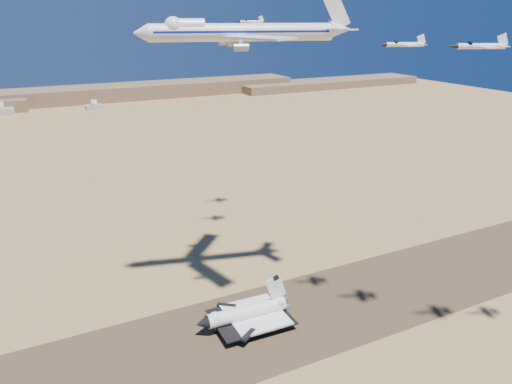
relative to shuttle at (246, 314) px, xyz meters
name	(u,v)px	position (x,y,z in m)	size (l,w,h in m)	color
ground	(224,338)	(-10.22, -3.52, -4.76)	(1200.00, 1200.00, 0.00)	#A37548
runway	(224,338)	(-10.22, -3.52, -4.73)	(600.00, 50.00, 0.06)	#4F3E27
ridgeline	(107,95)	(55.10, 523.78, 2.87)	(960.00, 90.00, 18.00)	olive
shuttle	(246,314)	(0.00, 0.00, 0.00)	(35.93, 22.75, 17.70)	white
carrier_747	(236,32)	(5.48, 17.17, 95.52)	(72.36, 54.26, 18.04)	silver
crew_a	(276,322)	(9.87, -4.55, -3.82)	(0.64, 0.42, 1.75)	#D5530C
crew_b	(274,327)	(8.00, -6.55, -3.91)	(0.76, 0.44, 1.57)	#D5530C
crew_c	(269,327)	(6.26, -6.03, -3.91)	(0.92, 0.47, 1.57)	#D5530C
chase_jet_a	(404,44)	(41.16, -22.54, 92.76)	(14.14, 8.29, 3.61)	silver
chase_jet_b	(480,46)	(51.28, -40.80, 92.98)	(16.04, 9.66, 4.16)	silver
chase_jet_e	(248,30)	(30.68, 59.34, 94.95)	(14.00, 8.15, 3.56)	silver
chase_jet_f	(251,22)	(43.64, 83.07, 97.81)	(13.80, 7.78, 3.47)	silver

